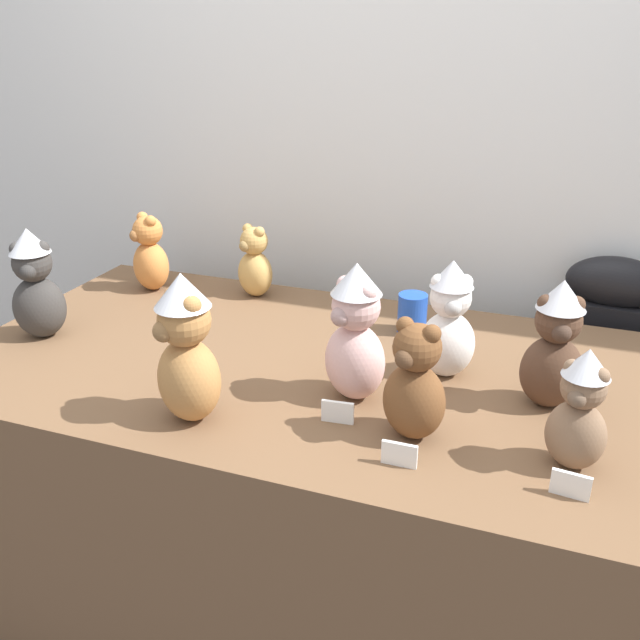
{
  "coord_description": "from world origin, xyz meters",
  "views": [
    {
      "loc": [
        0.52,
        -1.18,
        1.58
      ],
      "look_at": [
        0.0,
        0.25,
        0.91
      ],
      "focal_mm": 38.22,
      "sensor_mm": 36.0,
      "label": 1
    }
  ],
  "objects_px": {
    "instrument_case": "(594,401)",
    "teddy_bear_ginger": "(150,255)",
    "teddy_bear_snow": "(449,321)",
    "teddy_bear_cocoa": "(555,346)",
    "teddy_bear_chestnut": "(415,384)",
    "party_cup_blue": "(412,313)",
    "teddy_bear_blush": "(355,334)",
    "teddy_bear_honey": "(255,263)",
    "display_table": "(320,493)",
    "teddy_bear_caramel": "(186,350)",
    "teddy_bear_charcoal": "(36,285)",
    "teddy_bear_mocha": "(579,411)"
  },
  "relations": [
    {
      "from": "instrument_case",
      "to": "teddy_bear_ginger",
      "type": "relative_size",
      "value": 3.89
    },
    {
      "from": "instrument_case",
      "to": "teddy_bear_snow",
      "type": "relative_size",
      "value": 3.3
    },
    {
      "from": "teddy_bear_cocoa",
      "to": "teddy_bear_ginger",
      "type": "relative_size",
      "value": 1.2
    },
    {
      "from": "teddy_bear_chestnut",
      "to": "party_cup_blue",
      "type": "height_order",
      "value": "teddy_bear_chestnut"
    },
    {
      "from": "teddy_bear_blush",
      "to": "party_cup_blue",
      "type": "bearing_deg",
      "value": 110.81
    },
    {
      "from": "teddy_bear_ginger",
      "to": "teddy_bear_blush",
      "type": "xyz_separation_m",
      "value": [
        0.81,
        -0.44,
        0.04
      ]
    },
    {
      "from": "teddy_bear_ginger",
      "to": "teddy_bear_snow",
      "type": "relative_size",
      "value": 0.85
    },
    {
      "from": "teddy_bear_honey",
      "to": "teddy_bear_chestnut",
      "type": "bearing_deg",
      "value": -20.75
    },
    {
      "from": "display_table",
      "to": "teddy_bear_caramel",
      "type": "bearing_deg",
      "value": -117.52
    },
    {
      "from": "teddy_bear_charcoal",
      "to": "party_cup_blue",
      "type": "distance_m",
      "value": 1.01
    },
    {
      "from": "teddy_bear_snow",
      "to": "teddy_bear_mocha",
      "type": "bearing_deg",
      "value": -61.77
    },
    {
      "from": "teddy_bear_honey",
      "to": "teddy_bear_mocha",
      "type": "height_order",
      "value": "teddy_bear_mocha"
    },
    {
      "from": "teddy_bear_blush",
      "to": "teddy_bear_cocoa",
      "type": "bearing_deg",
      "value": 42.04
    },
    {
      "from": "teddy_bear_caramel",
      "to": "teddy_bear_honey",
      "type": "relative_size",
      "value": 1.46
    },
    {
      "from": "teddy_bear_caramel",
      "to": "teddy_bear_mocha",
      "type": "relative_size",
      "value": 1.33
    },
    {
      "from": "teddy_bear_mocha",
      "to": "teddy_bear_cocoa",
      "type": "bearing_deg",
      "value": 119.94
    },
    {
      "from": "instrument_case",
      "to": "teddy_bear_snow",
      "type": "distance_m",
      "value": 0.82
    },
    {
      "from": "teddy_bear_caramel",
      "to": "display_table",
      "type": "bearing_deg",
      "value": 92.07
    },
    {
      "from": "teddy_bear_snow",
      "to": "teddy_bear_cocoa",
      "type": "bearing_deg",
      "value": -32.54
    },
    {
      "from": "teddy_bear_chestnut",
      "to": "display_table",
      "type": "bearing_deg",
      "value": 160.49
    },
    {
      "from": "teddy_bear_honey",
      "to": "party_cup_blue",
      "type": "relative_size",
      "value": 2.06
    },
    {
      "from": "teddy_bear_charcoal",
      "to": "teddy_bear_blush",
      "type": "distance_m",
      "value": 0.89
    },
    {
      "from": "instrument_case",
      "to": "teddy_bear_mocha",
      "type": "bearing_deg",
      "value": -93.36
    },
    {
      "from": "instrument_case",
      "to": "teddy_bear_charcoal",
      "type": "height_order",
      "value": "teddy_bear_charcoal"
    },
    {
      "from": "teddy_bear_chestnut",
      "to": "teddy_bear_ginger",
      "type": "height_order",
      "value": "teddy_bear_chestnut"
    },
    {
      "from": "party_cup_blue",
      "to": "teddy_bear_honey",
      "type": "bearing_deg",
      "value": 168.57
    },
    {
      "from": "display_table",
      "to": "instrument_case",
      "type": "distance_m",
      "value": 0.93
    },
    {
      "from": "teddy_bear_ginger",
      "to": "party_cup_blue",
      "type": "relative_size",
      "value": 2.25
    },
    {
      "from": "teddy_bear_ginger",
      "to": "party_cup_blue",
      "type": "bearing_deg",
      "value": 28.62
    },
    {
      "from": "teddy_bear_honey",
      "to": "teddy_bear_mocha",
      "type": "relative_size",
      "value": 0.91
    },
    {
      "from": "teddy_bear_chestnut",
      "to": "teddy_bear_blush",
      "type": "height_order",
      "value": "teddy_bear_blush"
    },
    {
      "from": "teddy_bear_ginger",
      "to": "display_table",
      "type": "bearing_deg",
      "value": 6.98
    },
    {
      "from": "teddy_bear_cocoa",
      "to": "party_cup_blue",
      "type": "relative_size",
      "value": 2.7
    },
    {
      "from": "teddy_bear_blush",
      "to": "teddy_bear_snow",
      "type": "relative_size",
      "value": 1.1
    },
    {
      "from": "teddy_bear_ginger",
      "to": "teddy_bear_blush",
      "type": "distance_m",
      "value": 0.93
    },
    {
      "from": "instrument_case",
      "to": "teddy_bear_caramel",
      "type": "height_order",
      "value": "teddy_bear_caramel"
    },
    {
      "from": "teddy_bear_caramel",
      "to": "teddy_bear_cocoa",
      "type": "height_order",
      "value": "teddy_bear_caramel"
    },
    {
      "from": "teddy_bear_cocoa",
      "to": "teddy_bear_snow",
      "type": "xyz_separation_m",
      "value": [
        -0.24,
        0.06,
        -0.0
      ]
    },
    {
      "from": "teddy_bear_cocoa",
      "to": "teddy_bear_blush",
      "type": "distance_m",
      "value": 0.43
    },
    {
      "from": "display_table",
      "to": "party_cup_blue",
      "type": "xyz_separation_m",
      "value": [
        0.17,
        0.27,
        0.45
      ]
    },
    {
      "from": "teddy_bear_honey",
      "to": "teddy_bear_snow",
      "type": "relative_size",
      "value": 0.78
    },
    {
      "from": "teddy_bear_honey",
      "to": "teddy_bear_cocoa",
      "type": "relative_size",
      "value": 0.77
    },
    {
      "from": "teddy_bear_honey",
      "to": "teddy_bear_charcoal",
      "type": "bearing_deg",
      "value": -107.92
    },
    {
      "from": "instrument_case",
      "to": "party_cup_blue",
      "type": "height_order",
      "value": "instrument_case"
    },
    {
      "from": "teddy_bear_caramel",
      "to": "teddy_bear_ginger",
      "type": "height_order",
      "value": "teddy_bear_caramel"
    },
    {
      "from": "teddy_bear_caramel",
      "to": "teddy_bear_mocha",
      "type": "xyz_separation_m",
      "value": [
        0.77,
        0.09,
        -0.04
      ]
    },
    {
      "from": "teddy_bear_cocoa",
      "to": "teddy_bear_chestnut",
      "type": "bearing_deg",
      "value": -149.93
    },
    {
      "from": "teddy_bear_cocoa",
      "to": "teddy_bear_snow",
      "type": "height_order",
      "value": "teddy_bear_cocoa"
    },
    {
      "from": "teddy_bear_mocha",
      "to": "teddy_bear_blush",
      "type": "height_order",
      "value": "teddy_bear_blush"
    },
    {
      "from": "teddy_bear_mocha",
      "to": "teddy_bear_ginger",
      "type": "xyz_separation_m",
      "value": [
        -1.29,
        0.55,
        -0.01
      ]
    }
  ]
}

